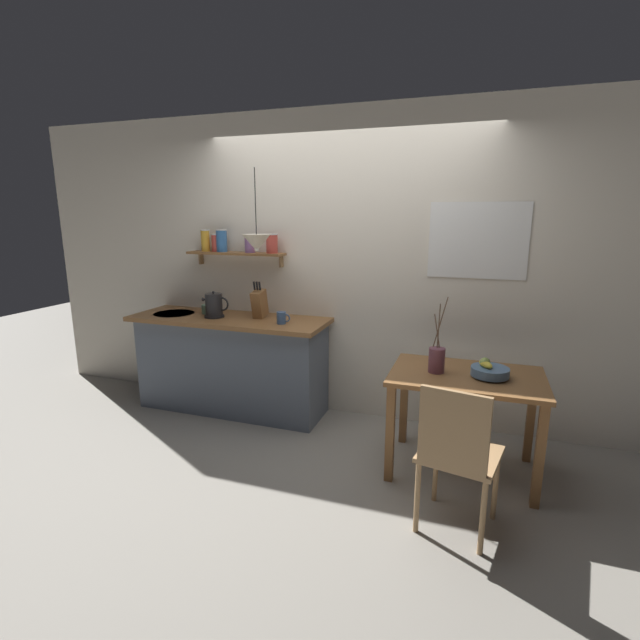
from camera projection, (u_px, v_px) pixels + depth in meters
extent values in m
plane|color=gray|center=(322.00, 439.00, 3.84)|extent=(14.00, 14.00, 0.00)
cube|color=silver|center=(367.00, 269.00, 4.07)|extent=(6.80, 0.10, 2.70)
cube|color=white|center=(478.00, 241.00, 3.67)|extent=(0.76, 0.01, 0.60)
cube|color=silver|center=(478.00, 241.00, 3.68)|extent=(0.70, 0.01, 0.54)
cube|color=slate|center=(232.00, 365.00, 4.36)|extent=(1.74, 0.52, 0.86)
cube|color=brown|center=(229.00, 319.00, 4.24)|extent=(1.83, 0.63, 0.04)
cylinder|color=#B7BABF|center=(174.00, 314.00, 4.40)|extent=(0.38, 0.38, 0.01)
cube|color=brown|center=(235.00, 253.00, 4.29)|extent=(0.95, 0.18, 0.02)
cube|color=#99754C|center=(201.00, 258.00, 4.51)|extent=(0.02, 0.06, 0.12)
cube|color=#99754C|center=(281.00, 261.00, 4.24)|extent=(0.02, 0.06, 0.12)
cylinder|color=gold|center=(205.00, 241.00, 4.36)|extent=(0.08, 0.08, 0.19)
cylinder|color=silver|center=(205.00, 230.00, 4.34)|extent=(0.08, 0.08, 0.01)
cylinder|color=#BC4238|center=(216.00, 243.00, 4.33)|extent=(0.08, 0.08, 0.15)
cylinder|color=silver|center=(215.00, 234.00, 4.31)|extent=(0.08, 0.08, 0.01)
cylinder|color=#3366A3|center=(222.00, 241.00, 4.31)|extent=(0.10, 0.10, 0.20)
cylinder|color=silver|center=(221.00, 230.00, 4.28)|extent=(0.11, 0.11, 0.01)
cylinder|color=#7F5689|center=(250.00, 244.00, 4.22)|extent=(0.09, 0.09, 0.15)
cylinder|color=silver|center=(250.00, 236.00, 4.20)|extent=(0.10, 0.10, 0.01)
cylinder|color=#BC4238|center=(272.00, 244.00, 4.15)|extent=(0.10, 0.10, 0.16)
cylinder|color=silver|center=(272.00, 234.00, 4.13)|extent=(0.11, 0.11, 0.01)
cube|color=brown|center=(467.00, 376.00, 3.22)|extent=(1.03, 0.70, 0.03)
cube|color=brown|center=(390.00, 434.00, 3.18)|extent=(0.06, 0.06, 0.70)
cube|color=brown|center=(540.00, 456.00, 2.88)|extent=(0.06, 0.06, 0.70)
cube|color=brown|center=(404.00, 401.00, 3.73)|extent=(0.06, 0.06, 0.70)
cube|color=brown|center=(531.00, 417.00, 3.43)|extent=(0.06, 0.06, 0.70)
cube|color=tan|center=(460.00, 454.00, 2.68)|extent=(0.50, 0.49, 0.03)
cube|color=tan|center=(453.00, 430.00, 2.47)|extent=(0.37, 0.10, 0.44)
cylinder|color=tan|center=(495.00, 485.00, 2.79)|extent=(0.03, 0.03, 0.45)
cylinder|color=tan|center=(436.00, 469.00, 2.97)|extent=(0.03, 0.03, 0.45)
cylinder|color=tan|center=(483.00, 518.00, 2.49)|extent=(0.03, 0.03, 0.45)
cylinder|color=tan|center=(417.00, 497.00, 2.68)|extent=(0.03, 0.03, 0.45)
cylinder|color=#51759E|center=(490.00, 377.00, 3.15)|extent=(0.11, 0.11, 0.01)
cylinder|color=#51759E|center=(490.00, 372.00, 3.14)|extent=(0.25, 0.25, 0.06)
ellipsoid|color=yellow|center=(486.00, 364.00, 3.14)|extent=(0.12, 0.15, 0.04)
sphere|color=#8EA84C|center=(485.00, 363.00, 3.16)|extent=(0.07, 0.07, 0.07)
cylinder|color=brown|center=(437.00, 360.00, 3.24)|extent=(0.11, 0.11, 0.17)
cylinder|color=brown|center=(437.00, 331.00, 3.20)|extent=(0.05, 0.02, 0.24)
cylinder|color=brown|center=(439.00, 326.00, 3.19)|extent=(0.01, 0.03, 0.32)
cylinder|color=brown|center=(440.00, 322.00, 3.18)|extent=(0.09, 0.02, 0.36)
cylinder|color=black|center=(214.00, 316.00, 4.23)|extent=(0.18, 0.18, 0.02)
cylinder|color=#232326|center=(214.00, 304.00, 4.20)|extent=(0.15, 0.15, 0.20)
sphere|color=black|center=(213.00, 292.00, 4.18)|extent=(0.02, 0.02, 0.02)
cone|color=#232326|center=(205.00, 300.00, 4.22)|extent=(0.04, 0.04, 0.04)
torus|color=black|center=(222.00, 304.00, 4.17)|extent=(0.13, 0.02, 0.13)
cube|color=brown|center=(259.00, 304.00, 4.17)|extent=(0.09, 0.19, 0.26)
cylinder|color=black|center=(254.00, 286.00, 4.11)|extent=(0.02, 0.03, 0.08)
cylinder|color=black|center=(257.00, 286.00, 4.10)|extent=(0.02, 0.03, 0.08)
cylinder|color=black|center=(260.00, 286.00, 4.09)|extent=(0.02, 0.03, 0.08)
cylinder|color=slate|center=(206.00, 309.00, 4.37)|extent=(0.09, 0.09, 0.09)
torus|color=slate|center=(211.00, 309.00, 4.36)|extent=(0.06, 0.01, 0.06)
cylinder|color=#3D5B89|center=(281.00, 318.00, 3.97)|extent=(0.08, 0.08, 0.10)
torus|color=#3D5B89|center=(286.00, 318.00, 3.95)|extent=(0.07, 0.01, 0.07)
cylinder|color=black|center=(255.00, 201.00, 3.80)|extent=(0.01, 0.01, 0.53)
cone|color=beige|center=(257.00, 243.00, 3.88)|extent=(0.24, 0.24, 0.14)
sphere|color=white|center=(257.00, 249.00, 3.89)|extent=(0.04, 0.04, 0.04)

